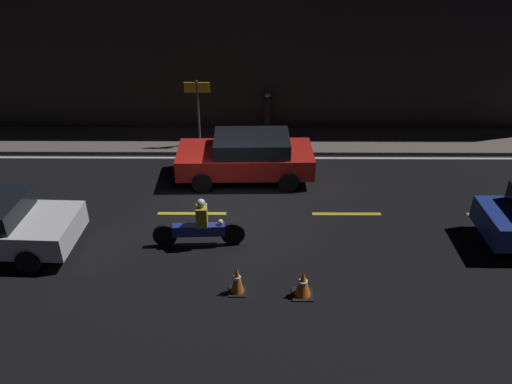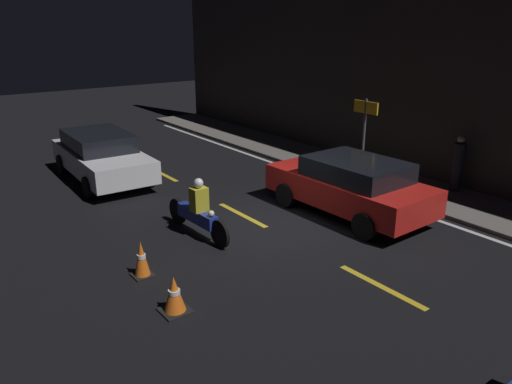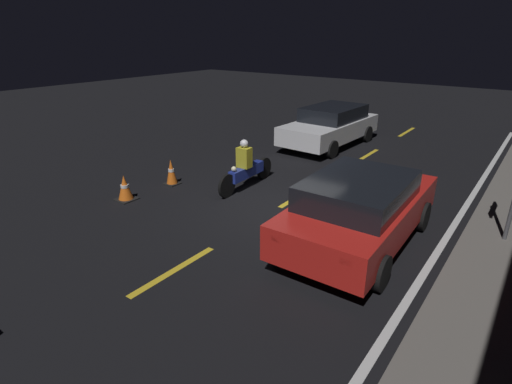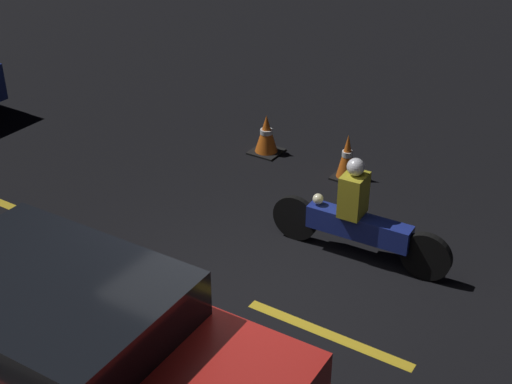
{
  "view_description": "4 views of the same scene",
  "coord_description": "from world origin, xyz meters",
  "px_view_note": "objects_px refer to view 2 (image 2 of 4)",
  "views": [
    {
      "loc": [
        0.93,
        -12.25,
        7.78
      ],
      "look_at": [
        0.87,
        -0.27,
        0.89
      ],
      "focal_mm": 35.0,
      "sensor_mm": 36.0,
      "label": 1
    },
    {
      "loc": [
        8.68,
        -6.77,
        4.69
      ],
      "look_at": [
        0.09,
        -0.37,
        1.0
      ],
      "focal_mm": 35.0,
      "sensor_mm": 36.0,
      "label": 2
    },
    {
      "loc": [
        7.59,
        4.9,
        4.04
      ],
      "look_at": [
        1.33,
        0.25,
        0.9
      ],
      "focal_mm": 28.0,
      "sensor_mm": 36.0,
      "label": 3
    },
    {
      "loc": [
        -3.58,
        5.52,
        5.21
      ],
      "look_at": [
        0.16,
        -0.36,
        1.27
      ],
      "focal_mm": 50.0,
      "sensor_mm": 36.0,
      "label": 4
    }
  ],
  "objects_px": {
    "sedan_white": "(101,155)",
    "shop_sign": "(365,123)",
    "taxi_red": "(350,185)",
    "traffic_cone_near": "(142,259)",
    "motorcycle": "(197,212)",
    "traffic_cone_mid": "(174,295)",
    "pedestrian": "(458,163)"
  },
  "relations": [
    {
      "from": "shop_sign",
      "to": "taxi_red",
      "type": "bearing_deg",
      "value": -53.74
    },
    {
      "from": "traffic_cone_mid",
      "to": "shop_sign",
      "type": "xyz_separation_m",
      "value": [
        -3.19,
        8.16,
        1.47
      ]
    },
    {
      "from": "traffic_cone_near",
      "to": "taxi_red",
      "type": "bearing_deg",
      "value": 88.95
    },
    {
      "from": "taxi_red",
      "to": "traffic_cone_near",
      "type": "height_order",
      "value": "taxi_red"
    },
    {
      "from": "traffic_cone_near",
      "to": "traffic_cone_mid",
      "type": "xyz_separation_m",
      "value": [
        1.5,
        -0.09,
        -0.03
      ]
    },
    {
      "from": "taxi_red",
      "to": "motorcycle",
      "type": "bearing_deg",
      "value": 71.47
    },
    {
      "from": "shop_sign",
      "to": "sedan_white",
      "type": "bearing_deg",
      "value": -127.03
    },
    {
      "from": "sedan_white",
      "to": "pedestrian",
      "type": "height_order",
      "value": "pedestrian"
    },
    {
      "from": "motorcycle",
      "to": "traffic_cone_near",
      "type": "bearing_deg",
      "value": -62.76
    },
    {
      "from": "sedan_white",
      "to": "shop_sign",
      "type": "relative_size",
      "value": 1.93
    },
    {
      "from": "pedestrian",
      "to": "motorcycle",
      "type": "bearing_deg",
      "value": -104.37
    },
    {
      "from": "sedan_white",
      "to": "traffic_cone_mid",
      "type": "height_order",
      "value": "sedan_white"
    },
    {
      "from": "sedan_white",
      "to": "traffic_cone_mid",
      "type": "distance_m",
      "value": 8.22
    },
    {
      "from": "taxi_red",
      "to": "motorcycle",
      "type": "relative_size",
      "value": 1.82
    },
    {
      "from": "traffic_cone_mid",
      "to": "shop_sign",
      "type": "distance_m",
      "value": 8.88
    },
    {
      "from": "taxi_red",
      "to": "traffic_cone_mid",
      "type": "xyz_separation_m",
      "value": [
        1.4,
        -5.72,
        -0.46
      ]
    },
    {
      "from": "sedan_white",
      "to": "traffic_cone_near",
      "type": "relative_size",
      "value": 6.38
    },
    {
      "from": "sedan_white",
      "to": "traffic_cone_near",
      "type": "bearing_deg",
      "value": -12.09
    },
    {
      "from": "taxi_red",
      "to": "traffic_cone_near",
      "type": "relative_size",
      "value": 6.01
    },
    {
      "from": "sedan_white",
      "to": "shop_sign",
      "type": "height_order",
      "value": "shop_sign"
    },
    {
      "from": "traffic_cone_near",
      "to": "traffic_cone_mid",
      "type": "relative_size",
      "value": 1.1
    },
    {
      "from": "traffic_cone_near",
      "to": "traffic_cone_mid",
      "type": "distance_m",
      "value": 1.5
    },
    {
      "from": "sedan_white",
      "to": "motorcycle",
      "type": "height_order",
      "value": "sedan_white"
    },
    {
      "from": "taxi_red",
      "to": "pedestrian",
      "type": "xyz_separation_m",
      "value": [
        0.71,
        3.57,
        0.12
      ]
    },
    {
      "from": "motorcycle",
      "to": "shop_sign",
      "type": "bearing_deg",
      "value": 93.27
    },
    {
      "from": "taxi_red",
      "to": "pedestrian",
      "type": "distance_m",
      "value": 3.64
    },
    {
      "from": "pedestrian",
      "to": "shop_sign",
      "type": "height_order",
      "value": "shop_sign"
    },
    {
      "from": "sedan_white",
      "to": "shop_sign",
      "type": "distance_m",
      "value": 8.08
    },
    {
      "from": "traffic_cone_near",
      "to": "motorcycle",
      "type": "bearing_deg",
      "value": 119.69
    },
    {
      "from": "shop_sign",
      "to": "pedestrian",
      "type": "bearing_deg",
      "value": 24.37
    },
    {
      "from": "traffic_cone_near",
      "to": "shop_sign",
      "type": "relative_size",
      "value": 0.3
    },
    {
      "from": "sedan_white",
      "to": "pedestrian",
      "type": "bearing_deg",
      "value": 48.04
    }
  ]
}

